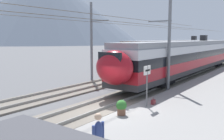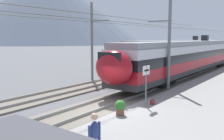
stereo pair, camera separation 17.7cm
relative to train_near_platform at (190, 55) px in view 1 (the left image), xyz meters
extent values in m
plane|color=#565659|center=(-17.08, -1.01, -2.23)|extent=(400.00, 400.00, 0.00)
cube|color=gray|center=(-17.08, -6.21, -2.09)|extent=(120.00, 8.73, 0.29)
cube|color=#6B6359|center=(-17.08, 0.00, -2.17)|extent=(120.00, 3.00, 0.12)
cube|color=gray|center=(-17.08, -0.72, -2.03)|extent=(120.00, 0.07, 0.16)
cube|color=gray|center=(-17.08, 0.72, -2.03)|extent=(120.00, 0.07, 0.16)
cube|color=#6B6359|center=(-17.08, 4.68, -2.17)|extent=(120.00, 3.00, 0.12)
cube|color=gray|center=(-17.08, 3.97, -2.03)|extent=(120.00, 0.07, 0.16)
cube|color=gray|center=(-17.08, 5.40, -2.03)|extent=(120.00, 0.07, 0.16)
cube|color=#2D2D30|center=(0.59, 0.00, -1.31)|extent=(29.71, 2.90, 0.45)
cube|color=maroon|center=(0.59, 0.00, -0.66)|extent=(29.71, 2.90, 0.85)
cube|color=black|center=(0.59, 0.00, 0.14)|extent=(29.71, 2.94, 0.75)
cube|color=silver|center=(0.59, 0.00, 0.84)|extent=(29.71, 2.90, 0.65)
cube|color=gray|center=(0.59, 0.00, 1.39)|extent=(29.41, 2.70, 0.45)
cube|color=black|center=(-8.62, 0.00, -1.74)|extent=(2.80, 2.32, 0.42)
cube|color=black|center=(9.80, 0.00, -1.74)|extent=(2.80, 2.32, 0.42)
ellipsoid|color=maroon|center=(-14.81, 0.00, 0.04)|extent=(1.80, 2.67, 2.25)
cube|color=black|center=(-15.31, 0.00, 0.47)|extent=(0.16, 1.74, 1.19)
cube|color=black|center=(5.05, 0.00, 1.97)|extent=(0.90, 0.70, 0.70)
cube|color=#2D2D30|center=(11.02, 4.68, -1.31)|extent=(32.83, 2.93, 0.45)
cube|color=orange|center=(11.02, 4.68, -0.66)|extent=(32.83, 2.93, 0.85)
cube|color=black|center=(11.02, 4.68, 0.14)|extent=(32.83, 2.97, 0.75)
cube|color=silver|center=(11.02, 4.68, 0.84)|extent=(32.83, 2.93, 0.65)
cube|color=gray|center=(11.02, 4.68, 1.39)|extent=(32.53, 2.73, 0.45)
cube|color=black|center=(0.84, 4.68, -1.74)|extent=(2.80, 2.34, 0.42)
cube|color=black|center=(21.19, 4.68, -1.74)|extent=(2.80, 2.34, 0.42)
ellipsoid|color=orange|center=(-5.95, 4.68, 0.04)|extent=(1.80, 2.69, 2.25)
cube|color=black|center=(-6.45, 4.68, 0.47)|extent=(0.16, 1.76, 1.19)
cube|color=black|center=(15.94, 4.68, 1.97)|extent=(0.90, 0.70, 0.70)
cylinder|color=slate|center=(-9.91, -1.63, 1.58)|extent=(0.24, 0.24, 7.61)
cube|color=slate|center=(-9.91, -0.82, 3.24)|extent=(0.10, 1.93, 0.10)
cylinder|color=#473823|center=(-9.91, 0.00, 2.99)|extent=(49.74, 0.02, 0.02)
cylinder|color=slate|center=(-9.32, 6.59, 1.55)|extent=(0.24, 0.24, 7.57)
cube|color=slate|center=(-9.32, 5.64, 3.56)|extent=(0.10, 2.21, 0.10)
cylinder|color=#473823|center=(-9.32, 4.68, 3.31)|extent=(49.74, 0.02, 0.02)
cylinder|color=#59595B|center=(-15.49, -2.73, -0.77)|extent=(0.08, 0.08, 2.35)
cube|color=silver|center=(-15.49, -2.73, 0.16)|extent=(0.70, 0.06, 0.50)
cube|color=black|center=(-15.49, -2.76, 0.16)|extent=(0.52, 0.01, 0.10)
ellipsoid|color=navy|center=(-22.30, -4.69, -0.81)|extent=(0.36, 0.22, 0.62)
sphere|color=tan|center=(-22.30, -4.69, -0.36)|extent=(0.22, 0.22, 0.22)
cylinder|color=navy|center=(-22.52, -4.69, -0.86)|extent=(0.09, 0.09, 0.58)
cylinder|color=navy|center=(-22.08, -4.69, -0.86)|extent=(0.09, 0.09, 0.58)
cube|color=maroon|center=(-14.78, -2.80, -1.81)|extent=(0.32, 0.18, 0.27)
torus|color=maroon|center=(-14.78, -2.80, -1.62)|extent=(0.16, 0.02, 0.16)
cylinder|color=brown|center=(-17.60, -2.41, -1.77)|extent=(0.43, 0.43, 0.34)
sphere|color=#33752D|center=(-17.60, -2.41, -1.44)|extent=(0.54, 0.54, 0.54)
sphere|color=purple|center=(-17.60, -2.41, -1.31)|extent=(0.30, 0.30, 0.30)
cone|color=#515B6B|center=(103.25, 149.29, 25.79)|extent=(148.80, 148.80, 56.04)
camera|label=1|loc=(-27.81, -9.16, 1.94)|focal=39.82mm
camera|label=2|loc=(-27.71, -9.31, 1.94)|focal=39.82mm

